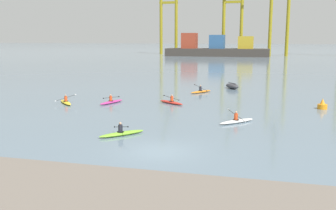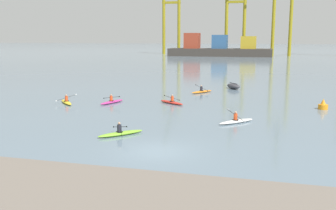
{
  "view_description": "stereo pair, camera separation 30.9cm",
  "coord_description": "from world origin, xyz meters",
  "px_view_note": "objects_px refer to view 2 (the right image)",
  "views": [
    {
      "loc": [
        5.88,
        -21.03,
        6.66
      ],
      "look_at": [
        -2.58,
        12.19,
        0.6
      ],
      "focal_mm": 40.91,
      "sensor_mm": 36.0,
      "label": 1
    },
    {
      "loc": [
        6.18,
        -20.95,
        6.66
      ],
      "look_at": [
        -2.58,
        12.19,
        0.6
      ],
      "focal_mm": 40.91,
      "sensor_mm": 36.0,
      "label": 2
    }
  ],
  "objects_px": {
    "gantry_crane_west": "(171,12)",
    "channel_buoy": "(323,105)",
    "gantry_crane_east_mid": "(283,4)",
    "kayak_lime": "(121,133)",
    "capsized_dinghy": "(233,86)",
    "kayak_magenta": "(112,102)",
    "container_barge": "(219,49)",
    "kayak_yellow": "(66,102)",
    "kayak_orange": "(202,91)",
    "gantry_crane_west_mid": "(236,12)",
    "kayak_red": "(172,102)",
    "kayak_white": "(236,121)"
  },
  "relations": [
    {
      "from": "kayak_lime",
      "to": "kayak_yellow",
      "type": "distance_m",
      "value": 14.78
    },
    {
      "from": "gantry_crane_east_mid",
      "to": "kayak_lime",
      "type": "bearing_deg",
      "value": -96.32
    },
    {
      "from": "kayak_white",
      "to": "gantry_crane_west",
      "type": "bearing_deg",
      "value": 106.69
    },
    {
      "from": "gantry_crane_west",
      "to": "channel_buoy",
      "type": "xyz_separation_m",
      "value": [
        43.7,
        -113.02,
        -16.28
      ]
    },
    {
      "from": "kayak_magenta",
      "to": "kayak_orange",
      "type": "bearing_deg",
      "value": 52.2
    },
    {
      "from": "gantry_crane_east_mid",
      "to": "kayak_orange",
      "type": "height_order",
      "value": "gantry_crane_east_mid"
    },
    {
      "from": "gantry_crane_east_mid",
      "to": "capsized_dinghy",
      "type": "xyz_separation_m",
      "value": [
        -8.22,
        -95.24,
        -18.03
      ]
    },
    {
      "from": "gantry_crane_west",
      "to": "gantry_crane_west_mid",
      "type": "relative_size",
      "value": 1.1
    },
    {
      "from": "container_barge",
      "to": "kayak_lime",
      "type": "bearing_deg",
      "value": -85.98
    },
    {
      "from": "container_barge",
      "to": "gantry_crane_west",
      "type": "relative_size",
      "value": 1.04
    },
    {
      "from": "capsized_dinghy",
      "to": "kayak_red",
      "type": "bearing_deg",
      "value": -110.77
    },
    {
      "from": "channel_buoy",
      "to": "kayak_orange",
      "type": "height_order",
      "value": "channel_buoy"
    },
    {
      "from": "capsized_dinghy",
      "to": "kayak_magenta",
      "type": "height_order",
      "value": "kayak_magenta"
    },
    {
      "from": "gantry_crane_west_mid",
      "to": "kayak_orange",
      "type": "relative_size",
      "value": 10.26
    },
    {
      "from": "gantry_crane_west_mid",
      "to": "kayak_lime",
      "type": "bearing_deg",
      "value": -88.55
    },
    {
      "from": "kayak_yellow",
      "to": "kayak_orange",
      "type": "distance_m",
      "value": 16.48
    },
    {
      "from": "gantry_crane_west",
      "to": "capsized_dinghy",
      "type": "xyz_separation_m",
      "value": [
        34.19,
        -100.45,
        -16.29
      ]
    },
    {
      "from": "container_barge",
      "to": "gantry_crane_east_mid",
      "type": "relative_size",
      "value": 0.94
    },
    {
      "from": "gantry_crane_west_mid",
      "to": "kayak_white",
      "type": "distance_m",
      "value": 116.85
    },
    {
      "from": "kayak_yellow",
      "to": "kayak_white",
      "type": "relative_size",
      "value": 1.01
    },
    {
      "from": "gantry_crane_east_mid",
      "to": "container_barge",
      "type": "bearing_deg",
      "value": -163.08
    },
    {
      "from": "gantry_crane_east_mid",
      "to": "kayak_yellow",
      "type": "distance_m",
      "value": 115.08
    },
    {
      "from": "gantry_crane_east_mid",
      "to": "gantry_crane_west",
      "type": "bearing_deg",
      "value": 172.99
    },
    {
      "from": "container_barge",
      "to": "kayak_magenta",
      "type": "bearing_deg",
      "value": -88.71
    },
    {
      "from": "container_barge",
      "to": "gantry_crane_west",
      "type": "distance_m",
      "value": 27.68
    },
    {
      "from": "kayak_lime",
      "to": "kayak_red",
      "type": "bearing_deg",
      "value": 88.92
    },
    {
      "from": "container_barge",
      "to": "kayak_lime",
      "type": "xyz_separation_m",
      "value": [
        8.09,
        -115.26,
        -2.53
      ]
    },
    {
      "from": "gantry_crane_west_mid",
      "to": "gantry_crane_east_mid",
      "type": "distance_m",
      "value": 16.75
    },
    {
      "from": "gantry_crane_west",
      "to": "kayak_white",
      "type": "xyz_separation_m",
      "value": [
        36.3,
        -121.09,
        -16.46
      ]
    },
    {
      "from": "container_barge",
      "to": "kayak_orange",
      "type": "height_order",
      "value": "container_barge"
    },
    {
      "from": "gantry_crane_west_mid",
      "to": "gantry_crane_west",
      "type": "bearing_deg",
      "value": 167.37
    },
    {
      "from": "kayak_red",
      "to": "gantry_crane_west_mid",
      "type": "bearing_deg",
      "value": 91.76
    },
    {
      "from": "container_barge",
      "to": "kayak_lime",
      "type": "height_order",
      "value": "container_barge"
    },
    {
      "from": "gantry_crane_west_mid",
      "to": "kayak_white",
      "type": "relative_size",
      "value": 11.25
    },
    {
      "from": "capsized_dinghy",
      "to": "kayak_yellow",
      "type": "bearing_deg",
      "value": -134.24
    },
    {
      "from": "gantry_crane_east_mid",
      "to": "kayak_red",
      "type": "height_order",
      "value": "gantry_crane_east_mid"
    },
    {
      "from": "gantry_crane_west",
      "to": "gantry_crane_east_mid",
      "type": "relative_size",
      "value": 0.91
    },
    {
      "from": "gantry_crane_east_mid",
      "to": "gantry_crane_west_mid",
      "type": "bearing_deg",
      "value": -178.01
    },
    {
      "from": "kayak_yellow",
      "to": "kayak_red",
      "type": "bearing_deg",
      "value": 14.2
    },
    {
      "from": "kayak_yellow",
      "to": "kayak_orange",
      "type": "bearing_deg",
      "value": 42.83
    },
    {
      "from": "capsized_dinghy",
      "to": "kayak_red",
      "type": "relative_size",
      "value": 0.88
    },
    {
      "from": "kayak_lime",
      "to": "kayak_red",
      "type": "height_order",
      "value": "kayak_red"
    },
    {
      "from": "gantry_crane_west_mid",
      "to": "channel_buoy",
      "type": "bearing_deg",
      "value": -80.54
    },
    {
      "from": "kayak_magenta",
      "to": "container_barge",
      "type": "bearing_deg",
      "value": 91.29
    },
    {
      "from": "capsized_dinghy",
      "to": "kayak_red",
      "type": "height_order",
      "value": "kayak_red"
    },
    {
      "from": "container_barge",
      "to": "kayak_magenta",
      "type": "relative_size",
      "value": 10.78
    },
    {
      "from": "gantry_crane_east_mid",
      "to": "kayak_orange",
      "type": "bearing_deg",
      "value": -96.63
    },
    {
      "from": "gantry_crane_west",
      "to": "kayak_lime",
      "type": "height_order",
      "value": "gantry_crane_west"
    },
    {
      "from": "capsized_dinghy",
      "to": "channel_buoy",
      "type": "xyz_separation_m",
      "value": [
        9.51,
        -12.57,
        0.01
      ]
    },
    {
      "from": "kayak_lime",
      "to": "kayak_yellow",
      "type": "bearing_deg",
      "value": 133.68
    }
  ]
}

